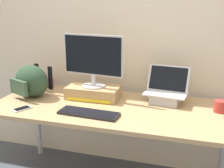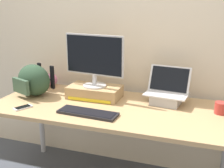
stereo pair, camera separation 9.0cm
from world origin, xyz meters
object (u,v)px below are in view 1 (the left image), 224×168
object	(u,v)px
coffee_mug	(220,106)
desktop_monitor	(93,59)
toner_box_yellow	(94,92)
cell_phone	(22,109)
plush_toy	(48,80)
open_laptop	(166,95)
messenger_backpack	(31,81)
external_keyboard	(89,113)

from	to	relation	value
coffee_mug	desktop_monitor	bearing A→B (deg)	177.89
toner_box_yellow	coffee_mug	size ratio (longest dim) A/B	3.40
cell_phone	plush_toy	bearing A→B (deg)	127.81
open_laptop	desktop_monitor	bearing A→B (deg)	-168.15
desktop_monitor	plush_toy	distance (m)	0.63
desktop_monitor	messenger_backpack	xyz separation A→B (m)	(-0.52, -0.10, -0.20)
cell_phone	plush_toy	distance (m)	0.62
open_laptop	plush_toy	xyz separation A→B (m)	(-1.13, 0.14, -0.00)
messenger_backpack	plush_toy	size ratio (longest dim) A/B	3.35
messenger_backpack	external_keyboard	bearing A→B (deg)	-0.51
desktop_monitor	coffee_mug	xyz separation A→B (m)	(1.00, -0.04, -0.29)
desktop_monitor	cell_phone	xyz separation A→B (m)	(-0.43, -0.41, -0.33)
plush_toy	cell_phone	bearing A→B (deg)	-80.36
open_laptop	cell_phone	xyz separation A→B (m)	(-1.02, -0.46, -0.06)
desktop_monitor	coffee_mug	distance (m)	1.05
coffee_mug	toner_box_yellow	bearing A→B (deg)	177.83
external_keyboard	desktop_monitor	bearing A→B (deg)	107.87
cell_phone	toner_box_yellow	bearing A→B (deg)	72.13
cell_phone	plush_toy	xyz separation A→B (m)	(-0.10, 0.60, 0.05)
cell_phone	plush_toy	size ratio (longest dim) A/B	1.31
open_laptop	plush_toy	size ratio (longest dim) A/B	2.98
messenger_backpack	plush_toy	world-z (taller)	messenger_backpack
messenger_backpack	coffee_mug	size ratio (longest dim) A/B	3.09
toner_box_yellow	external_keyboard	xyz separation A→B (m)	(0.09, -0.36, -0.04)
desktop_monitor	plush_toy	xyz separation A→B (m)	(-0.53, 0.19, -0.27)
desktop_monitor	external_keyboard	bearing A→B (deg)	-68.22
coffee_mug	cell_phone	distance (m)	1.48
messenger_backpack	cell_phone	size ratio (longest dim) A/B	2.56
toner_box_yellow	plush_toy	distance (m)	0.56
open_laptop	external_keyboard	bearing A→B (deg)	-133.75
desktop_monitor	external_keyboard	xyz separation A→B (m)	(0.09, -0.36, -0.32)
toner_box_yellow	cell_phone	bearing A→B (deg)	-136.04
desktop_monitor	plush_toy	world-z (taller)	desktop_monitor
desktop_monitor	plush_toy	size ratio (longest dim) A/B	4.42
toner_box_yellow	open_laptop	world-z (taller)	open_laptop
external_keyboard	plush_toy	xyz separation A→B (m)	(-0.62, 0.56, 0.05)
toner_box_yellow	messenger_backpack	world-z (taller)	messenger_backpack
open_laptop	toner_box_yellow	bearing A→B (deg)	-168.26
desktop_monitor	messenger_backpack	bearing A→B (deg)	-161.35
open_laptop	coffee_mug	world-z (taller)	open_laptop
desktop_monitor	open_laptop	size ratio (longest dim) A/B	1.48
external_keyboard	plush_toy	distance (m)	0.84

